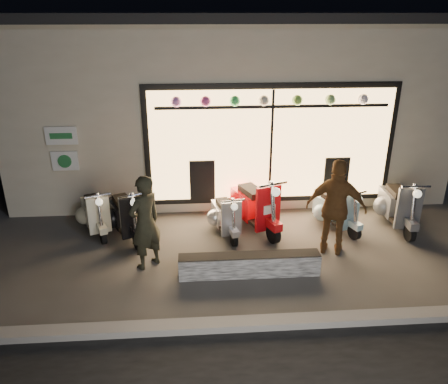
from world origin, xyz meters
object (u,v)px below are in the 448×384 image
Objects in this scene: graffiti_barrier at (249,265)px; woman at (336,208)px; scooter_silver at (225,215)px; man at (145,223)px; scooter_red at (253,205)px.

graffiti_barrier is 1.93m from woman.
man is at bearing -151.13° from scooter_silver.
man is (-2.08, -1.46, 0.39)m from scooter_red.
scooter_silver is at bearing -7.30° from woman.
man is at bearing 23.97° from woman.
man reaches higher than scooter_silver.
scooter_red is (0.60, 0.22, 0.11)m from scooter_silver.
scooter_silver is 0.78× the size of scooter_red.
graffiti_barrier is 1.49× the size of scooter_red.
scooter_silver is 1.99m from man.
scooter_silver is 0.65m from scooter_red.
graffiti_barrier is 1.41× the size of man.
scooter_red is 2.57m from man.
scooter_red is 1.89m from woman.
scooter_silver is at bearing 178.73° from scooter_red.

